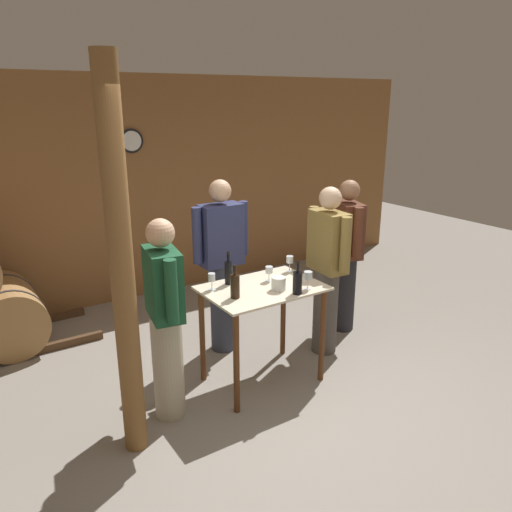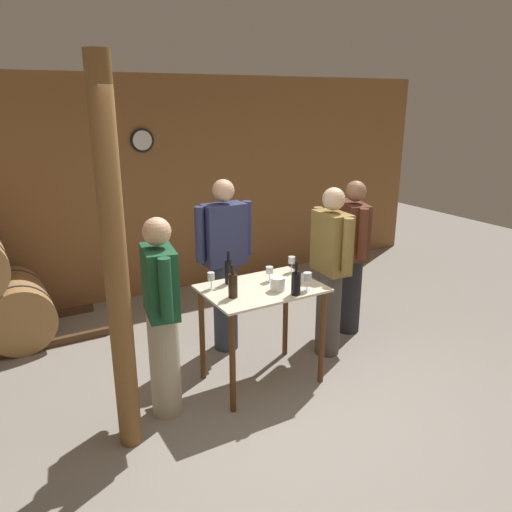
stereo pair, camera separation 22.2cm
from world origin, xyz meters
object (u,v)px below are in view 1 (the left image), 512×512
object	(u,v)px
person_visitor_near_door	(346,253)
wine_bottle_center	(297,282)
wine_glass_far_side	(290,260)
wine_bottle_far_left	(235,285)
person_visitor_with_scarf	(222,263)
wine_glass_near_left	(212,278)
ice_bucket	(279,283)
wine_glass_near_center	(269,270)
wine_glass_near_right	(308,276)
person_visitor_bearded	(165,317)
person_host	(327,268)
wooden_post	(122,271)
wine_bottle_left	(229,272)

from	to	relation	value
person_visitor_near_door	wine_bottle_center	bearing A→B (deg)	-150.20
wine_glass_far_side	wine_bottle_far_left	bearing A→B (deg)	-160.27
person_visitor_with_scarf	wine_bottle_center	bearing A→B (deg)	-81.30
wine_glass_near_left	ice_bucket	xyz separation A→B (m)	(0.46, -0.31, -0.05)
wine_bottle_center	wine_glass_near_center	xyz separation A→B (m)	(-0.02, 0.37, -0.01)
wine_glass_near_left	wine_glass_near_right	world-z (taller)	wine_glass_near_right
wine_glass_near_left	person_visitor_near_door	size ratio (longest dim) A/B	0.09
wine_bottle_far_left	wine_glass_near_right	size ratio (longest dim) A/B	1.78
wine_glass_near_left	wine_glass_far_side	distance (m)	0.82
ice_bucket	person_visitor_bearded	distance (m)	0.99
wine_glass_near_right	person_visitor_bearded	xyz separation A→B (m)	(-1.19, 0.22, -0.16)
wine_bottle_center	person_visitor_bearded	size ratio (longest dim) A/B	0.18
wine_glass_far_side	person_host	size ratio (longest dim) A/B	0.09
wine_bottle_center	wooden_post	bearing A→B (deg)	178.38
person_visitor_with_scarf	person_visitor_near_door	world-z (taller)	person_visitor_with_scarf
wooden_post	person_host	distance (m)	2.17
wine_bottle_center	wine_glass_near_right	world-z (taller)	wine_bottle_center
person_host	person_visitor_bearded	size ratio (longest dim) A/B	1.03
wooden_post	person_visitor_with_scarf	bearing A→B (deg)	36.76
wine_bottle_left	person_visitor_near_door	xyz separation A→B (m)	(1.53, 0.17, -0.14)
ice_bucket	person_visitor_near_door	bearing A→B (deg)	22.45
wooden_post	person_visitor_with_scarf	distance (m)	1.64
wine_glass_far_side	wooden_post	bearing A→B (deg)	-165.68
wine_bottle_far_left	person_visitor_with_scarf	world-z (taller)	person_visitor_with_scarf
wine_bottle_far_left	person_visitor_with_scarf	size ratio (longest dim) A/B	0.16
wooden_post	wine_glass_near_right	bearing A→B (deg)	-0.19
wooden_post	wine_bottle_center	distance (m)	1.46
wine_glass_far_side	person_visitor_near_door	distance (m)	0.92
ice_bucket	person_visitor_bearded	bearing A→B (deg)	174.30
wine_bottle_center	person_visitor_bearded	world-z (taller)	person_visitor_bearded
ice_bucket	person_visitor_near_door	world-z (taller)	person_visitor_near_door
person_visitor_bearded	person_visitor_with_scarf	bearing A→B (deg)	39.12
person_visitor_with_scarf	person_visitor_near_door	size ratio (longest dim) A/B	1.05
wooden_post	wine_bottle_far_left	size ratio (longest dim) A/B	9.85
wine_glass_far_side	person_visitor_near_door	xyz separation A→B (m)	(0.89, 0.20, -0.14)
wine_glass_near_left	wine_glass_near_center	xyz separation A→B (m)	(0.52, -0.09, -0.01)
wine_glass_near_center	person_visitor_near_door	bearing A→B (deg)	14.01
wine_glass_near_left	person_visitor_with_scarf	distance (m)	0.66
wine_glass_far_side	ice_bucket	xyz separation A→B (m)	(-0.36, -0.32, -0.05)
wine_glass_near_center	person_visitor_near_door	distance (m)	1.24
wine_bottle_center	wine_glass_near_left	bearing A→B (deg)	139.39
wooden_post	wine_bottle_far_left	world-z (taller)	wooden_post
wine_bottle_far_left	wooden_post	bearing A→B (deg)	-170.13
wine_glass_near_right	person_host	bearing A→B (deg)	34.04
wine_bottle_center	person_visitor_with_scarf	xyz separation A→B (m)	(-0.15, 0.99, -0.09)
wine_glass_near_left	ice_bucket	size ratio (longest dim) A/B	1.18
wine_bottle_far_left	wine_glass_far_side	xyz separation A→B (m)	(0.75, 0.27, 0.00)
wine_glass_near_left	ice_bucket	world-z (taller)	wine_glass_near_left
wine_glass_near_right	wine_glass_far_side	distance (m)	0.46
wine_glass_near_right	wine_glass_far_side	size ratio (longest dim) A/B	1.04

